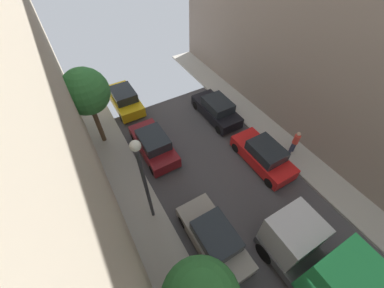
% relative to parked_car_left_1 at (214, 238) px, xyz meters
% --- Properties ---
extents(parked_car_left_1, '(1.78, 4.20, 1.57)m').
position_rel_parked_car_left_1_xyz_m(parked_car_left_1, '(0.00, 0.00, 0.00)').
color(parked_car_left_1, gray).
rests_on(parked_car_left_1, ground).
extents(parked_car_left_2, '(1.78, 4.20, 1.57)m').
position_rel_parked_car_left_1_xyz_m(parked_car_left_2, '(0.00, 6.85, 0.00)').
color(parked_car_left_2, maroon).
rests_on(parked_car_left_2, ground).
extents(parked_car_left_3, '(1.78, 4.20, 1.57)m').
position_rel_parked_car_left_1_xyz_m(parked_car_left_3, '(0.00, 12.29, 0.00)').
color(parked_car_left_3, gold).
rests_on(parked_car_left_3, ground).
extents(parked_car_right_1, '(1.78, 4.20, 1.57)m').
position_rel_parked_car_left_1_xyz_m(parked_car_right_1, '(5.40, 2.65, 0.00)').
color(parked_car_right_1, red).
rests_on(parked_car_right_1, ground).
extents(parked_car_right_2, '(1.78, 4.20, 1.57)m').
position_rel_parked_car_left_1_xyz_m(parked_car_right_2, '(5.40, 7.69, 0.00)').
color(parked_car_right_2, black).
rests_on(parked_car_right_2, ground).
extents(pedestrian, '(0.40, 0.36, 1.72)m').
position_rel_parked_car_left_1_xyz_m(pedestrian, '(7.58, 2.29, 0.35)').
color(pedestrian, '#2D334C').
rests_on(pedestrian, sidewalk_right).
extents(street_tree_0, '(2.68, 2.68, 5.23)m').
position_rel_parked_car_left_1_xyz_m(street_tree_0, '(-2.54, 9.45, 3.29)').
color(street_tree_0, brown).
rests_on(street_tree_0, sidewalk_left).
extents(lamp_post, '(0.44, 0.44, 5.61)m').
position_rel_parked_car_left_1_xyz_m(lamp_post, '(-1.90, 2.81, 3.11)').
color(lamp_post, '#333338').
rests_on(lamp_post, sidewalk_left).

